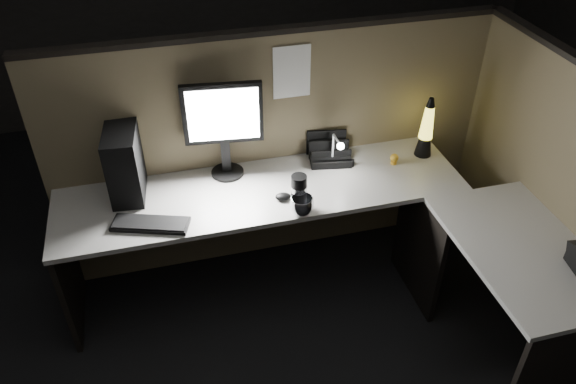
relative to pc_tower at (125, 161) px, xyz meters
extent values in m
plane|color=black|center=(0.87, -0.78, -0.93)|extent=(6.00, 6.00, 0.00)
cube|color=brown|center=(0.87, 0.15, -0.18)|extent=(2.66, 0.06, 1.50)
cube|color=brown|center=(2.20, -0.68, -0.18)|extent=(0.06, 1.66, 1.50)
cube|color=#ADABA3|center=(0.72, -0.18, -0.21)|extent=(2.30, 0.60, 0.03)
cube|color=#ADABA3|center=(1.87, -0.98, -0.21)|extent=(0.60, 1.00, 0.03)
cube|color=black|center=(-0.41, -0.18, -0.58)|extent=(0.03, 0.55, 0.70)
cube|color=black|center=(1.87, -1.46, -0.58)|extent=(0.55, 0.03, 0.70)
cube|color=black|center=(1.59, -0.48, -0.58)|extent=(0.03, 0.55, 0.70)
cube|color=black|center=(0.00, 0.00, 0.00)|extent=(0.21, 0.39, 0.39)
cylinder|color=black|center=(0.55, 0.02, -0.19)|extent=(0.19, 0.19, 0.02)
cube|color=black|center=(0.55, 0.04, -0.08)|extent=(0.06, 0.05, 0.21)
cube|color=black|center=(0.55, 0.04, 0.19)|extent=(0.44, 0.09, 0.36)
cube|color=white|center=(0.55, 0.02, 0.19)|extent=(0.39, 0.05, 0.30)
cube|color=black|center=(0.09, -0.34, -0.19)|extent=(0.42, 0.25, 0.02)
ellipsoid|color=black|center=(0.81, -0.30, -0.18)|extent=(0.09, 0.07, 0.03)
cube|color=white|center=(1.18, -0.03, -0.18)|extent=(0.04, 0.05, 0.03)
cylinder|color=white|center=(1.18, -0.03, -0.08)|extent=(0.01, 0.01, 0.17)
cylinder|color=white|center=(1.18, -0.09, 0.00)|extent=(0.01, 0.11, 0.01)
sphere|color=white|center=(1.18, -0.15, 0.00)|extent=(0.04, 0.04, 0.04)
cube|color=black|center=(1.18, 0.01, -0.17)|extent=(0.27, 0.25, 0.05)
cube|color=black|center=(1.18, -0.02, -0.13)|extent=(0.24, 0.06, 0.09)
cube|color=black|center=(1.18, 0.08, -0.10)|extent=(0.24, 0.06, 0.16)
cone|color=black|center=(1.75, -0.08, -0.14)|extent=(0.10, 0.10, 0.12)
cone|color=yellow|center=(1.75, -0.08, 0.03)|extent=(0.08, 0.08, 0.21)
sphere|color=#8D5014|center=(1.75, -0.08, -0.04)|extent=(0.04, 0.04, 0.04)
sphere|color=#8D5014|center=(1.75, -0.08, 0.04)|extent=(0.03, 0.03, 0.03)
cone|color=black|center=(1.75, -0.08, 0.16)|extent=(0.05, 0.05, 0.06)
cylinder|color=black|center=(0.87, -0.38, -0.10)|extent=(0.09, 0.09, 0.20)
imported|color=silver|center=(0.87, -0.44, -0.15)|extent=(0.17, 0.17, 0.10)
sphere|color=gold|center=(1.53, -0.13, -0.15)|extent=(0.05, 0.05, 0.05)
cube|color=white|center=(0.96, 0.11, 0.36)|extent=(0.21, 0.00, 0.31)
camera|label=1|loc=(0.21, -2.67, 1.68)|focal=35.00mm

